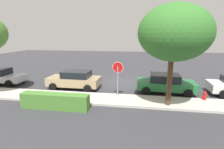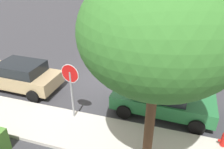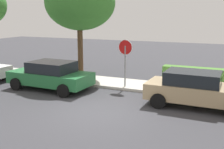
{
  "view_description": "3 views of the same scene",
  "coord_description": "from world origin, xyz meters",
  "px_view_note": "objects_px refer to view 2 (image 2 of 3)",
  "views": [
    {
      "loc": [
        -1.63,
        15.54,
        4.42
      ],
      "look_at": [
        0.73,
        0.7,
        0.93
      ],
      "focal_mm": 28.0,
      "sensor_mm": 36.0,
      "label": 1
    },
    {
      "loc": [
        -3.91,
        10.41,
        6.02
      ],
      "look_at": [
        -1.12,
        1.37,
        1.09
      ],
      "focal_mm": 35.0,
      "sensor_mm": 36.0,
      "label": 2
    },
    {
      "loc": [
        4.88,
        -9.44,
        3.79
      ],
      "look_at": [
        0.12,
        1.44,
        1.25
      ],
      "focal_mm": 45.0,
      "sensor_mm": 36.0,
      "label": 3
    }
  ],
  "objects_px": {
    "street_tree_far": "(160,33)",
    "fire_hydrant": "(224,141)",
    "parked_car_tan": "(20,75)",
    "stop_sign": "(71,83)",
    "parked_car_green": "(162,98)"
  },
  "relations": [
    {
      "from": "street_tree_far",
      "to": "fire_hydrant",
      "type": "relative_size",
      "value": 8.53
    },
    {
      "from": "parked_car_tan",
      "to": "street_tree_far",
      "type": "bearing_deg",
      "value": 158.24
    },
    {
      "from": "street_tree_far",
      "to": "fire_hydrant",
      "type": "xyz_separation_m",
      "value": [
        -2.51,
        -1.41,
        -4.11
      ]
    },
    {
      "from": "stop_sign",
      "to": "street_tree_far",
      "type": "distance_m",
      "value": 4.5
    },
    {
      "from": "parked_car_green",
      "to": "stop_sign",
      "type": "bearing_deg",
      "value": 24.26
    },
    {
      "from": "stop_sign",
      "to": "parked_car_tan",
      "type": "height_order",
      "value": "stop_sign"
    },
    {
      "from": "parked_car_tan",
      "to": "parked_car_green",
      "type": "bearing_deg",
      "value": -179.31
    },
    {
      "from": "stop_sign",
      "to": "parked_car_tan",
      "type": "relative_size",
      "value": 0.6
    },
    {
      "from": "parked_car_green",
      "to": "street_tree_far",
      "type": "xyz_separation_m",
      "value": [
        0.15,
        2.92,
        3.72
      ]
    },
    {
      "from": "parked_car_tan",
      "to": "fire_hydrant",
      "type": "distance_m",
      "value": 9.71
    },
    {
      "from": "parked_car_green",
      "to": "parked_car_tan",
      "type": "distance_m",
      "value": 7.24
    },
    {
      "from": "street_tree_far",
      "to": "fire_hydrant",
      "type": "distance_m",
      "value": 5.02
    },
    {
      "from": "stop_sign",
      "to": "street_tree_far",
      "type": "height_order",
      "value": "street_tree_far"
    },
    {
      "from": "stop_sign",
      "to": "parked_car_tan",
      "type": "bearing_deg",
      "value": -21.55
    },
    {
      "from": "parked_car_green",
      "to": "street_tree_far",
      "type": "bearing_deg",
      "value": 87.0
    }
  ]
}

